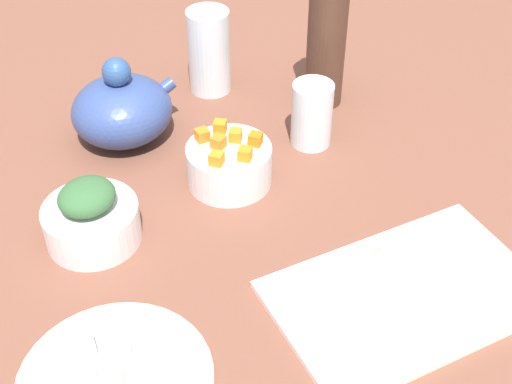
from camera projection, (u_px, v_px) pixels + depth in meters
The scene contains 25 objects.
tabletop at pixel (256, 227), 99.40cm from camera, with size 190.00×190.00×3.00cm, color brown.
cutting_board at pixel (406, 295), 87.10cm from camera, with size 32.86×20.57×1.00cm, color white.
plate_tofu at pixel (116, 381), 77.42cm from camera, with size 21.72×21.72×1.20cm, color white.
bowl_greens at pixel (92, 223), 93.77cm from camera, with size 12.76×12.76×5.46cm, color white.
bowl_carrots at pixel (229, 165), 102.90cm from camera, with size 12.47×12.47×6.09cm, color white.
teapot at pixel (122, 109), 109.75cm from camera, with size 17.27×15.09×14.32cm.
bottle_0 at pixel (326, 43), 114.44cm from camera, with size 6.36×6.36×25.45cm.
drinking_glass_0 at pixel (312, 114), 109.07cm from camera, with size 6.40×6.40×10.44cm, color white.
drinking_glass_1 at pixel (209, 51), 119.90cm from camera, with size 7.25×7.25×14.63cm, color white.
carrot_cube_0 at pixel (217, 159), 97.57cm from camera, with size 1.80×1.80×1.80cm, color orange.
carrot_cube_1 at pixel (235, 135), 101.79cm from camera, with size 1.80×1.80×1.80cm, color orange.
carrot_cube_2 at pixel (245, 154), 98.40cm from camera, with size 1.80×1.80×1.80cm, color orange.
carrot_cube_3 at pixel (217, 142), 100.47cm from camera, with size 1.80×1.80×1.80cm, color orange.
carrot_cube_4 at pixel (202, 135), 101.82cm from camera, with size 1.80×1.80×1.80cm, color orange.
carrot_cube_5 at pixel (255, 139), 101.08cm from camera, with size 1.80×1.80×1.80cm, color orange.
carrot_cube_6 at pixel (220, 127), 103.44cm from camera, with size 1.80×1.80×1.80cm, color orange.
chopped_greens_mound at pixel (87, 197), 90.73cm from camera, with size 7.74×7.13×3.95cm, color #366438.
tofu_cube_0 at pixel (120, 348), 78.74cm from camera, with size 2.20×2.20×2.20cm, color white.
tofu_cube_1 at pixel (113, 382), 75.32cm from camera, with size 2.20×2.20×2.20cm, color white.
tofu_cube_2 at pixel (83, 375), 76.06cm from camera, with size 2.20×2.20×2.20cm, color #F0DEC9.
tofu_cube_3 at pixel (149, 372), 76.32cm from camera, with size 2.20×2.20×2.20cm, color white.
tofu_cube_4 at pixel (85, 348), 78.75cm from camera, with size 2.20×2.20×2.20cm, color white.
dumpling_0 at pixel (400, 303), 84.12cm from camera, with size 5.42×5.01×2.00cm, color beige.
dumpling_1 at pixel (383, 255), 89.86cm from camera, with size 4.30×3.94×2.69cm, color beige.
dumpling_2 at pixel (460, 237), 92.65cm from camera, with size 5.75×4.91×2.25cm, color beige.
Camera 1 is at (-38.26, -61.72, 69.55)cm, focal length 49.48 mm.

